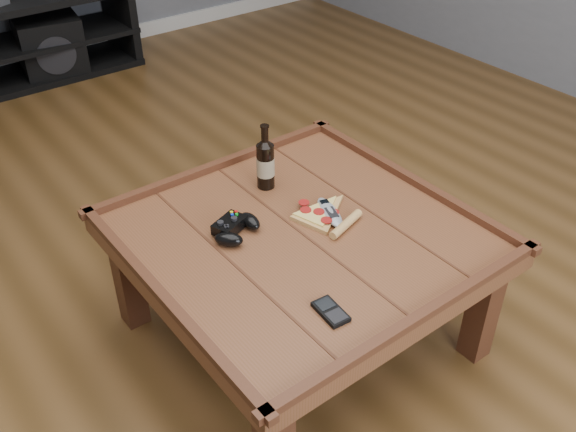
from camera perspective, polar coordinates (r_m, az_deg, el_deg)
ground at (r=2.29m, az=1.05°, el=-10.52°), size 6.00×6.00×0.00m
baseboard at (r=4.62m, az=-23.22°, el=12.58°), size 5.00×0.02×0.10m
coffee_table at (r=2.02m, az=1.16°, el=-2.84°), size 1.03×1.03×0.48m
media_console at (r=4.34m, az=-22.83°, el=14.08°), size 1.40×0.45×0.50m
beer_bottle at (r=2.16m, az=-2.02°, el=4.77°), size 0.06×0.06×0.23m
game_controller at (r=1.97m, az=-4.71°, el=-1.06°), size 0.18×0.15×0.05m
pizza_slice at (r=2.05m, az=3.11°, el=0.01°), size 0.24×0.31×0.03m
smartphone at (r=1.72m, az=3.82°, el=-8.47°), size 0.07×0.11×0.01m
remote_control at (r=2.06m, az=3.74°, el=0.32°), size 0.11×0.18×0.03m
subwoofer at (r=4.39m, az=-20.38°, el=13.99°), size 0.42×0.42×0.37m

